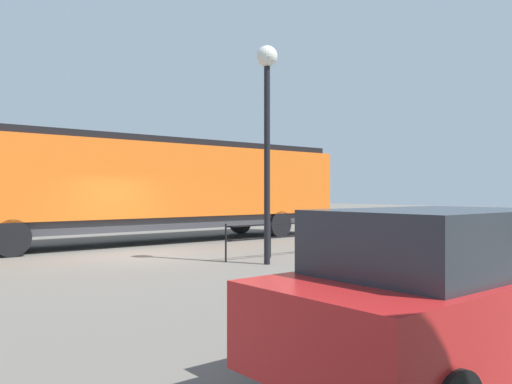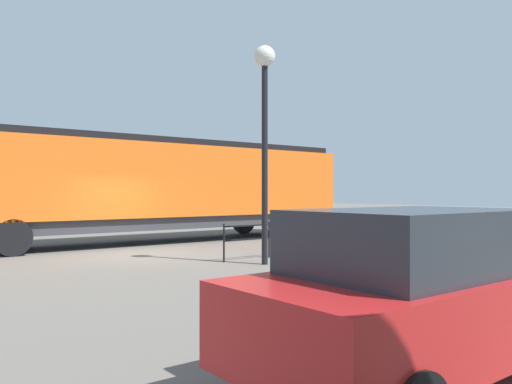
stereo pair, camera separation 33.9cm
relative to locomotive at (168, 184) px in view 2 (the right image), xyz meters
The scene contains 5 objects.
ground_plane 4.77m from the locomotive, 40.01° to the right, with size 120.00×120.00×0.00m, color #666059.
locomotive is the anchor object (origin of this frame).
parked_car_red 15.53m from the locomotive, 18.72° to the right, with size 1.89×4.26×1.71m.
lamp_post 7.56m from the locomotive, ahead, with size 0.55×0.55×5.72m.
platform_fence 6.80m from the locomotive, 20.30° to the left, with size 0.05×7.90×1.04m.
Camera 2 is at (14.43, -6.73, 1.88)m, focal length 36.10 mm.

